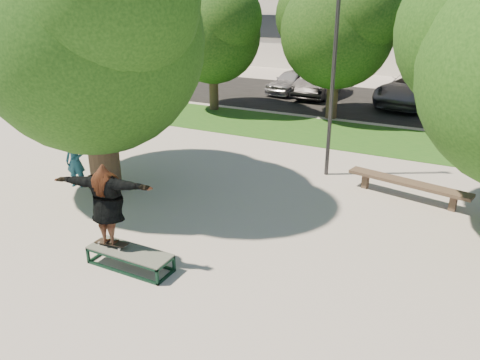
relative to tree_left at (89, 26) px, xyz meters
The scene contains 15 objects.
ground 6.26m from the tree_left, 14.31° to the right, with size 120.00×120.00×0.00m, color #A7A19A.
grass_strip 10.87m from the tree_left, 57.80° to the left, with size 30.00×4.00×0.02m, color #194E16.
asphalt_strip 16.13m from the tree_left, 73.93° to the left, with size 40.00×8.00×0.01m, color black.
tree_left is the anchor object (origin of this frame).
bg_tree_left 10.26m from the tree_left, 102.86° to the left, with size 5.28×4.51×5.77m.
bg_tree_mid 11.45m from the tree_left, 73.68° to the left, with size 5.76×4.92×6.24m.
bg_tree_right 13.66m from the tree_left, 50.20° to the left, with size 5.04×4.31×5.43m.
lamppost 6.70m from the tree_left, 36.42° to the left, with size 0.25×0.15×6.11m.
grind_box 6.21m from the tree_left, 42.02° to the right, with size 1.80×0.60×0.38m.
skater_rig 5.24m from the tree_left, 46.18° to the right, with size 2.17×1.01×1.79m.
bystander 3.75m from the tree_left, 158.92° to the right, with size 0.56×0.37×1.53m, color navy.
bench 9.30m from the tree_left, 21.79° to the left, with size 3.30×1.11×0.50m.
car_silver_a 15.86m from the tree_left, 91.21° to the left, with size 1.55×3.86×1.32m, color #AEAEB3.
car_dark 15.78m from the tree_left, 85.38° to the left, with size 1.61×4.61×1.52m, color black.
car_grey 17.00m from the tree_left, 68.07° to the left, with size 2.67×5.79×1.61m, color slate.
Camera 1 is at (4.82, -8.22, 5.16)m, focal length 35.00 mm.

